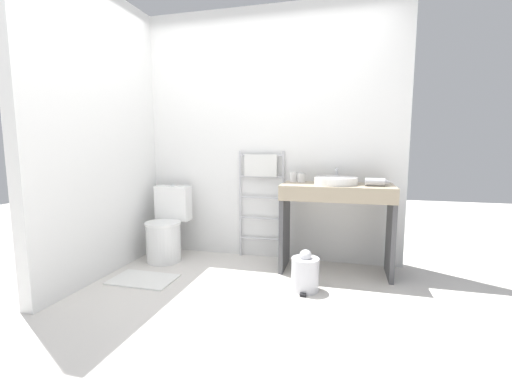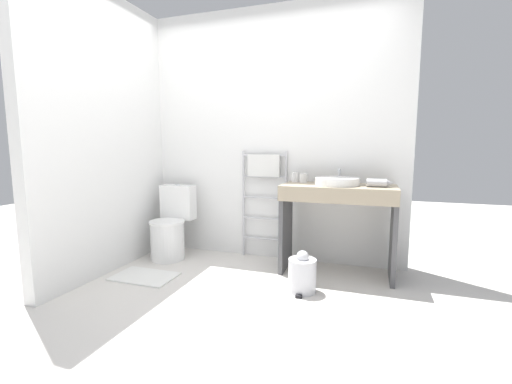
# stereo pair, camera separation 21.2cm
# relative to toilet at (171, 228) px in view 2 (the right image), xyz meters

# --- Properties ---
(ground_plane) EXTENTS (12.00, 12.00, 0.00)m
(ground_plane) POSITION_rel_toilet_xyz_m (0.97, -1.01, -0.32)
(ground_plane) COLOR silver
(wall_back) EXTENTS (2.80, 0.12, 2.58)m
(wall_back) POSITION_rel_toilet_xyz_m (0.97, 0.41, 0.97)
(wall_back) COLOR white
(wall_back) RESTS_ON ground_plane
(wall_side) EXTENTS (0.12, 2.02, 2.58)m
(wall_side) POSITION_rel_toilet_xyz_m (-0.37, -0.33, 0.97)
(wall_side) COLOR white
(wall_side) RESTS_ON ground_plane
(toilet) EXTENTS (0.37, 0.49, 0.77)m
(toilet) POSITION_rel_toilet_xyz_m (0.00, 0.00, 0.00)
(toilet) COLOR white
(toilet) RESTS_ON ground_plane
(towel_radiator) EXTENTS (0.49, 0.06, 1.14)m
(towel_radiator) POSITION_rel_toilet_xyz_m (0.94, 0.30, 0.50)
(towel_radiator) COLOR silver
(towel_radiator) RESTS_ON ground_plane
(vanity_counter) EXTENTS (1.01, 0.48, 0.83)m
(vanity_counter) POSITION_rel_toilet_xyz_m (1.72, 0.06, 0.26)
(vanity_counter) COLOR gray
(vanity_counter) RESTS_ON ground_plane
(sink_basin) EXTENTS (0.39, 0.39, 0.07)m
(sink_basin) POSITION_rel_toilet_xyz_m (1.71, 0.07, 0.55)
(sink_basin) COLOR white
(sink_basin) RESTS_ON vanity_counter
(faucet) EXTENTS (0.02, 0.10, 0.14)m
(faucet) POSITION_rel_toilet_xyz_m (1.71, 0.27, 0.61)
(faucet) COLOR silver
(faucet) RESTS_ON vanity_counter
(cup_near_wall) EXTENTS (0.07, 0.07, 0.10)m
(cup_near_wall) POSITION_rel_toilet_xyz_m (1.29, 0.23, 0.57)
(cup_near_wall) COLOR white
(cup_near_wall) RESTS_ON vanity_counter
(cup_near_edge) EXTENTS (0.08, 0.08, 0.09)m
(cup_near_edge) POSITION_rel_toilet_xyz_m (1.38, 0.20, 0.56)
(cup_near_edge) COLOR white
(cup_near_edge) RESTS_ON vanity_counter
(hair_dryer) EXTENTS (0.22, 0.16, 0.07)m
(hair_dryer) POSITION_rel_toilet_xyz_m (2.06, 0.03, 0.55)
(hair_dryer) COLOR #B7B7BC
(hair_dryer) RESTS_ON vanity_counter
(trash_bin) EXTENTS (0.23, 0.26, 0.35)m
(trash_bin) POSITION_rel_toilet_xyz_m (1.50, -0.42, -0.17)
(trash_bin) COLOR silver
(trash_bin) RESTS_ON ground_plane
(bath_mat) EXTENTS (0.56, 0.36, 0.01)m
(bath_mat) POSITION_rel_toilet_xyz_m (0.08, -0.58, -0.31)
(bath_mat) COLOR silver
(bath_mat) RESTS_ON ground_plane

